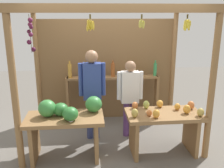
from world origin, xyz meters
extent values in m
plane|color=slate|center=(0.00, 0.00, 0.00)|extent=(12.00, 12.00, 0.00)
cylinder|color=olive|center=(-1.46, -0.90, 1.20)|extent=(0.10, 0.10, 2.41)
cylinder|color=olive|center=(1.46, -0.90, 1.20)|extent=(0.10, 0.10, 2.41)
cylinder|color=olive|center=(-1.46, 0.90, 1.20)|extent=(0.10, 0.10, 2.41)
cylinder|color=olive|center=(1.46, 0.90, 1.20)|extent=(0.10, 0.10, 2.41)
cube|color=olive|center=(0.00, -0.90, 2.35)|extent=(3.02, 0.12, 0.12)
cube|color=olive|center=(-1.46, 0.00, 2.35)|extent=(0.12, 1.90, 0.12)
cube|color=olive|center=(1.46, 0.00, 2.35)|extent=(0.12, 1.90, 0.12)
cube|color=brown|center=(0.00, 0.92, 1.08)|extent=(2.92, 0.04, 2.16)
cylinder|color=brown|center=(-0.36, -0.76, 2.24)|extent=(0.02, 0.02, 0.06)
ellipsoid|color=gold|center=(-0.33, -0.76, 2.11)|extent=(0.04, 0.07, 0.15)
ellipsoid|color=gold|center=(-0.35, -0.74, 2.10)|extent=(0.08, 0.06, 0.15)
ellipsoid|color=gold|center=(-0.37, -0.74, 2.11)|extent=(0.09, 0.05, 0.15)
ellipsoid|color=gold|center=(-0.40, -0.75, 2.10)|extent=(0.06, 0.09, 0.15)
ellipsoid|color=gold|center=(-0.39, -0.77, 2.12)|extent=(0.06, 0.09, 0.15)
ellipsoid|color=gold|center=(-0.37, -0.78, 2.13)|extent=(0.08, 0.05, 0.15)
ellipsoid|color=gold|center=(-0.34, -0.79, 2.13)|extent=(0.07, 0.06, 0.15)
cylinder|color=brown|center=(0.36, -0.78, 2.24)|extent=(0.02, 0.02, 0.06)
ellipsoid|color=#D1CC4C|center=(0.39, -0.78, 2.13)|extent=(0.04, 0.08, 0.11)
ellipsoid|color=#D1CC4C|center=(0.38, -0.75, 2.13)|extent=(0.07, 0.06, 0.12)
ellipsoid|color=#D1CC4C|center=(0.36, -0.75, 2.13)|extent=(0.06, 0.05, 0.11)
ellipsoid|color=#D1CC4C|center=(0.34, -0.77, 2.13)|extent=(0.04, 0.05, 0.11)
ellipsoid|color=#D1CC4C|center=(0.34, -0.79, 2.13)|extent=(0.05, 0.05, 0.11)
ellipsoid|color=#D1CC4C|center=(0.36, -0.80, 2.15)|extent=(0.05, 0.04, 0.11)
ellipsoid|color=#D1CC4C|center=(0.38, -0.79, 2.12)|extent=(0.06, 0.06, 0.12)
cylinder|color=brown|center=(1.02, -0.82, 2.24)|extent=(0.02, 0.02, 0.06)
ellipsoid|color=yellow|center=(1.06, -0.81, 2.11)|extent=(0.04, 0.08, 0.15)
ellipsoid|color=yellow|center=(1.04, -0.80, 2.13)|extent=(0.06, 0.06, 0.16)
ellipsoid|color=yellow|center=(1.01, -0.79, 2.12)|extent=(0.09, 0.06, 0.16)
ellipsoid|color=yellow|center=(1.00, -0.80, 2.10)|extent=(0.05, 0.08, 0.16)
ellipsoid|color=yellow|center=(0.99, -0.83, 2.11)|extent=(0.05, 0.06, 0.16)
ellipsoid|color=yellow|center=(1.01, -0.85, 2.13)|extent=(0.08, 0.05, 0.16)
ellipsoid|color=yellow|center=(1.04, -0.84, 2.11)|extent=(0.07, 0.06, 0.16)
cylinder|color=#4C422D|center=(-1.24, -0.59, 1.99)|extent=(0.01, 0.01, 0.55)
sphere|color=#601E42|center=(-1.22, -0.60, 2.19)|extent=(0.07, 0.07, 0.07)
sphere|color=#601E42|center=(-1.22, -0.62, 2.12)|extent=(0.06, 0.06, 0.06)
sphere|color=#511938|center=(-1.22, -0.58, 2.08)|extent=(0.06, 0.06, 0.06)
sphere|color=#47142D|center=(-1.26, -0.57, 2.02)|extent=(0.06, 0.06, 0.06)
sphere|color=#601E42|center=(-1.23, -0.59, 1.98)|extent=(0.07, 0.07, 0.07)
sphere|color=#511938|center=(-1.26, -0.58, 1.87)|extent=(0.07, 0.07, 0.07)
sphere|color=#47142D|center=(-1.21, -0.59, 1.77)|extent=(0.07, 0.07, 0.07)
sphere|color=#511938|center=(-1.21, -0.58, 1.76)|extent=(0.07, 0.07, 0.07)
cube|color=olive|center=(-0.80, -0.68, 0.68)|extent=(1.23, 0.64, 0.06)
cube|color=olive|center=(-1.29, -0.68, 0.32)|extent=(0.06, 0.58, 0.65)
cube|color=olive|center=(-0.31, -0.68, 0.32)|extent=(0.06, 0.58, 0.65)
ellipsoid|color=#2D7533|center=(-0.70, -0.83, 0.82)|extent=(0.26, 0.26, 0.22)
ellipsoid|color=#38843D|center=(-1.07, -0.64, 0.85)|extent=(0.33, 0.33, 0.27)
ellipsoid|color=#38843D|center=(-0.34, -0.51, 0.84)|extent=(0.29, 0.29, 0.27)
ellipsoid|color=#2D7533|center=(-0.86, -0.62, 0.81)|extent=(0.34, 0.34, 0.21)
cylinder|color=white|center=(-0.69, -0.86, 0.75)|extent=(0.07, 0.07, 0.09)
cube|color=olive|center=(0.80, -0.68, 0.68)|extent=(1.23, 0.64, 0.06)
cube|color=olive|center=(0.31, -0.68, 0.32)|extent=(0.06, 0.58, 0.65)
cube|color=olive|center=(1.29, -0.68, 0.32)|extent=(0.06, 0.58, 0.65)
ellipsoid|color=gold|center=(1.16, -0.74, 0.78)|extent=(0.12, 0.12, 0.15)
ellipsoid|color=gold|center=(0.81, -0.42, 0.77)|extent=(0.14, 0.14, 0.13)
ellipsoid|color=#CC7038|center=(1.30, -0.56, 0.78)|extent=(0.15, 0.15, 0.14)
ellipsoid|color=gold|center=(1.06, -0.57, 0.77)|extent=(0.12, 0.12, 0.12)
ellipsoid|color=#CC7038|center=(0.37, -0.44, 0.77)|extent=(0.14, 0.14, 0.12)
ellipsoid|color=gold|center=(0.62, -0.87, 0.78)|extent=(0.14, 0.14, 0.14)
ellipsoid|color=#CC7038|center=(0.53, -0.77, 0.76)|extent=(0.13, 0.13, 0.10)
ellipsoid|color=#A8B24C|center=(0.56, -0.46, 0.78)|extent=(0.15, 0.15, 0.14)
ellipsoid|color=#B79E47|center=(0.29, -0.81, 0.78)|extent=(0.14, 0.14, 0.14)
ellipsoid|color=#B79E47|center=(1.33, -0.87, 0.78)|extent=(0.14, 0.14, 0.13)
cube|color=olive|center=(-0.85, 0.68, 0.50)|extent=(0.05, 0.20, 1.00)
cube|color=olive|center=(1.05, 0.68, 0.50)|extent=(0.05, 0.20, 1.00)
cube|color=olive|center=(0.10, 0.68, 0.98)|extent=(1.90, 0.22, 0.04)
cylinder|color=gold|center=(-0.78, 0.68, 1.14)|extent=(0.08, 0.08, 0.28)
cylinder|color=gold|center=(-0.78, 0.68, 1.31)|extent=(0.04, 0.04, 0.06)
cylinder|color=#994C1E|center=(-0.35, 0.68, 1.13)|extent=(0.08, 0.08, 0.26)
cylinder|color=#994C1E|center=(-0.35, 0.68, 1.29)|extent=(0.03, 0.03, 0.06)
cylinder|color=#994C1E|center=(0.10, 0.68, 1.14)|extent=(0.08, 0.08, 0.28)
cylinder|color=#994C1E|center=(0.10, 0.68, 1.31)|extent=(0.04, 0.04, 0.06)
cylinder|color=#D8B266|center=(0.54, 0.68, 1.11)|extent=(0.08, 0.08, 0.23)
cylinder|color=#D8B266|center=(0.54, 0.68, 1.26)|extent=(0.04, 0.04, 0.06)
cylinder|color=#338C4C|center=(1.00, 0.68, 1.13)|extent=(0.07, 0.07, 0.27)
cylinder|color=#338C4C|center=(1.00, 0.68, 1.30)|extent=(0.03, 0.03, 0.06)
cylinder|color=navy|center=(-0.40, -0.05, 0.39)|extent=(0.11, 0.11, 0.78)
cylinder|color=navy|center=(-0.28, -0.05, 0.39)|extent=(0.11, 0.11, 0.78)
cube|color=#2D428C|center=(-0.34, -0.05, 1.11)|extent=(0.32, 0.19, 0.66)
cylinder|color=#2D428C|center=(-0.54, -0.05, 1.14)|extent=(0.08, 0.08, 0.59)
cylinder|color=#2D428C|center=(-0.14, -0.05, 1.14)|extent=(0.08, 0.08, 0.59)
sphere|color=#997051|center=(-0.34, -0.05, 1.55)|extent=(0.23, 0.23, 0.23)
cylinder|color=#573571|center=(0.29, -0.03, 0.34)|extent=(0.11, 0.11, 0.68)
cylinder|color=#573571|center=(0.41, -0.03, 0.34)|extent=(0.11, 0.11, 0.68)
cube|color=white|center=(0.35, -0.03, 0.97)|extent=(0.32, 0.19, 0.58)
cylinder|color=white|center=(0.15, -0.03, 1.00)|extent=(0.08, 0.08, 0.52)
cylinder|color=white|center=(0.55, -0.03, 1.00)|extent=(0.08, 0.08, 0.52)
sphere|color=#997051|center=(0.35, -0.03, 1.36)|extent=(0.20, 0.20, 0.20)
camera|label=1|loc=(-0.43, -4.48, 2.29)|focal=41.14mm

